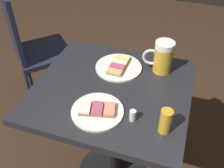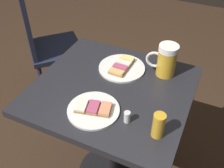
# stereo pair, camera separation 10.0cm
# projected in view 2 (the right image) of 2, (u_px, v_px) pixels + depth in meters

# --- Properties ---
(cafe_table) EXTENTS (0.67, 0.72, 0.75)m
(cafe_table) POSITION_uv_depth(u_px,v_px,m) (112.00, 113.00, 1.32)
(cafe_table) COLOR black
(cafe_table) RESTS_ON ground_plane
(plate_near) EXTENTS (0.24, 0.24, 0.03)m
(plate_near) POSITION_uv_depth(u_px,v_px,m) (122.00, 67.00, 1.31)
(plate_near) COLOR white
(plate_near) RESTS_ON cafe_table
(plate_far) EXTENTS (0.22, 0.22, 0.03)m
(plate_far) POSITION_uv_depth(u_px,v_px,m) (93.00, 109.00, 1.09)
(plate_far) COLOR white
(plate_far) RESTS_ON cafe_table
(beer_mug) EXTENTS (0.09, 0.15, 0.16)m
(beer_mug) POSITION_uv_depth(u_px,v_px,m) (166.00, 60.00, 1.23)
(beer_mug) COLOR gold
(beer_mug) RESTS_ON cafe_table
(beer_glass_small) EXTENTS (0.05, 0.05, 0.11)m
(beer_glass_small) POSITION_uv_depth(u_px,v_px,m) (158.00, 125.00, 0.96)
(beer_glass_small) COLOR gold
(beer_glass_small) RESTS_ON cafe_table
(salt_shaker) EXTENTS (0.03, 0.03, 0.05)m
(salt_shaker) POSITION_uv_depth(u_px,v_px,m) (127.00, 117.00, 1.03)
(salt_shaker) COLOR silver
(salt_shaker) RESTS_ON cafe_table
(cafe_chair) EXTENTS (0.54, 0.54, 0.96)m
(cafe_chair) POSITION_uv_depth(u_px,v_px,m) (45.00, 41.00, 1.93)
(cafe_chair) COLOR #1E2338
(cafe_chair) RESTS_ON ground_plane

